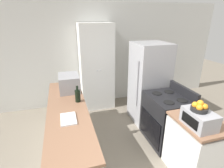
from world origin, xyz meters
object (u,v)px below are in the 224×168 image
Objects in this scene: toaster_oven at (199,119)px; fruit_bowl at (200,107)px; wine_bottle at (78,96)px; refrigerator at (149,83)px; pantry_cabinet at (97,67)px; stove at (166,119)px; microwave at (69,83)px.

toaster_oven is 0.16m from fruit_bowl.
fruit_bowl is (1.39, -1.13, 0.16)m from wine_bottle.
refrigerator is 1.69m from toaster_oven.
pantry_cabinet is 1.37m from refrigerator.
wine_bottle reaches higher than stove.
pantry_cabinet is 1.21× the size of refrigerator.
pantry_cabinet is at bearing 134.99° from refrigerator.
microwave is at bearing 154.15° from stove.
refrigerator is at bearing 83.55° from fruit_bowl.
fruit_bowl is (-0.16, -0.85, 0.72)m from stove.
pantry_cabinet is 4.22× the size of microwave.
wine_bottle is 1.37× the size of fruit_bowl.
wine_bottle is (-1.56, 0.28, 0.56)m from stove.
refrigerator reaches higher than microwave.
fruit_bowl is at bearing -39.05° from wine_bottle.
fruit_bowl is (1.49, -1.66, 0.12)m from microwave.
microwave is 1.25× the size of toaster_oven.
pantry_cabinet reaches higher than toaster_oven.
pantry_cabinet is at bearing 106.55° from toaster_oven.
pantry_cabinet is 2.08m from stove.
fruit_bowl is (0.77, -2.61, 0.13)m from pantry_cabinet.
refrigerator is at bearing 84.00° from toaster_oven.
toaster_oven is (0.78, -2.63, -0.03)m from pantry_cabinet.
pantry_cabinet is 2.73m from fruit_bowl.
refrigerator is 6.23× the size of wine_bottle.
pantry_cabinet is 2.74m from toaster_oven.
stove is 1.68m from wine_bottle.
toaster_oven is at bearing -99.76° from stove.
stove is (0.93, -1.76, -0.59)m from pantry_cabinet.
toaster_oven is 1.95× the size of fruit_bowl.
wine_bottle is at bearing -112.89° from pantry_cabinet.
refrigerator reaches higher than wine_bottle.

